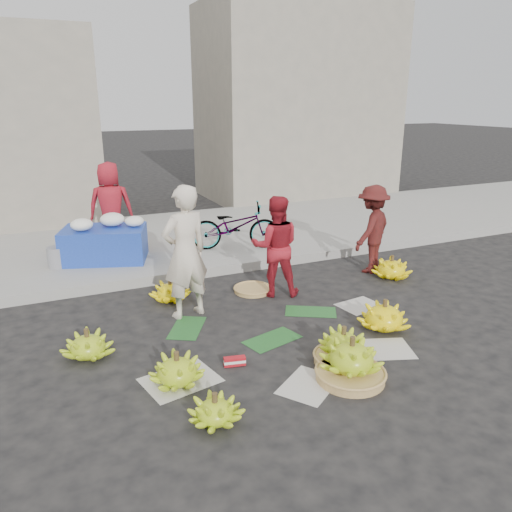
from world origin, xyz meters
name	(u,v)px	position (x,y,z in m)	size (l,w,h in m)	color
ground	(272,331)	(0.00, 0.00, 0.00)	(80.00, 80.00, 0.00)	black
curb	(211,270)	(0.00, 2.20, 0.07)	(40.00, 0.25, 0.15)	gray
sidewalk	(175,238)	(0.00, 4.30, 0.06)	(40.00, 4.00, 0.12)	gray
building_right	(297,104)	(4.50, 7.70, 2.50)	(5.00, 3.00, 5.00)	gray
newspaper_scatter	(306,362)	(0.00, -0.80, 0.00)	(3.20, 1.80, 0.00)	beige
banana_leaves	(258,326)	(-0.10, 0.20, 0.00)	(2.00, 1.00, 0.00)	#1B5322
banana_bunch_0	(177,370)	(-1.34, -0.65, 0.15)	(0.69, 0.69, 0.34)	#8BB71A
banana_bunch_1	(215,410)	(-1.22, -1.37, 0.12)	(0.54, 0.54, 0.29)	#8BB71A
banana_bunch_2	(351,361)	(0.23, -1.27, 0.20)	(0.67, 0.67, 0.46)	#AB8348
banana_bunch_3	(343,348)	(0.34, -0.97, 0.17)	(0.59, 0.59, 0.42)	#AB8348
banana_bunch_4	(384,316)	(1.24, -0.50, 0.17)	(0.78, 0.78, 0.38)	#FFEA0C
banana_bunch_5	(391,268)	(2.48, 0.91, 0.16)	(0.63, 0.63, 0.36)	#FFEA0C
banana_bunch_6	(88,345)	(-2.06, 0.25, 0.14)	(0.66, 0.66, 0.33)	#8BB71A
banana_bunch_7	(170,291)	(-0.85, 1.42, 0.14)	(0.57, 0.57, 0.32)	#FFEA0C
basket_spare	(253,290)	(0.30, 1.25, 0.03)	(0.52, 0.52, 0.06)	#AB8348
incense_stack	(235,361)	(-0.71, -0.56, 0.05)	(0.22, 0.07, 0.09)	#B5131C
vendor_cream	(185,252)	(-0.78, 0.86, 0.84)	(0.61, 0.40, 1.67)	beige
vendor_red	(276,246)	(0.56, 1.06, 0.70)	(0.68, 0.53, 1.40)	#B11B24
man_striped	(372,229)	(2.37, 1.30, 0.69)	(0.90, 0.52, 1.38)	maroon
flower_table	(105,242)	(-1.43, 3.25, 0.43)	(1.48, 1.17, 0.75)	#1936A3
grey_bucket	(57,257)	(-2.18, 3.19, 0.28)	(0.29, 0.29, 0.32)	gray
flower_vendor	(111,206)	(-1.21, 3.83, 0.88)	(0.74, 0.48, 1.52)	#B11B24
bicycle	(235,226)	(0.74, 2.99, 0.52)	(1.53, 0.53, 0.81)	gray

